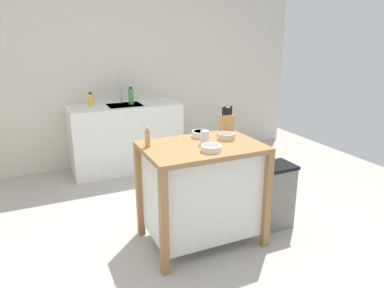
% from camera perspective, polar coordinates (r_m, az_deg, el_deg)
% --- Properties ---
extents(ground_plane, '(6.59, 6.59, 0.00)m').
position_cam_1_polar(ground_plane, '(3.32, -0.89, -15.77)').
color(ground_plane, '#ADA8A0').
rests_on(ground_plane, ground).
extents(wall_back, '(5.59, 0.10, 2.60)m').
position_cam_1_polar(wall_back, '(5.14, -12.20, 11.21)').
color(wall_back, beige).
rests_on(wall_back, ground).
extents(kitchen_island, '(1.00, 0.69, 0.91)m').
position_cam_1_polar(kitchen_island, '(3.17, 1.52, -7.04)').
color(kitchen_island, '#9E7042').
rests_on(kitchen_island, ground).
extents(knife_block, '(0.11, 0.09, 0.25)m').
position_cam_1_polar(knife_block, '(3.38, 5.52, 3.33)').
color(knife_block, tan).
rests_on(knife_block, kitchen_island).
extents(bowl_ceramic_wide, '(0.15, 0.15, 0.06)m').
position_cam_1_polar(bowl_ceramic_wide, '(3.19, 5.48, 1.26)').
color(bowl_ceramic_wide, beige).
rests_on(bowl_ceramic_wide, kitchen_island).
extents(bowl_stoneware_deep, '(0.15, 0.15, 0.06)m').
position_cam_1_polar(bowl_stoneware_deep, '(3.24, 1.37, 1.61)').
color(bowl_stoneware_deep, silver).
rests_on(bowl_stoneware_deep, kitchen_island).
extents(bowl_ceramic_small, '(0.16, 0.16, 0.05)m').
position_cam_1_polar(bowl_ceramic_small, '(2.86, 3.04, -0.64)').
color(bowl_ceramic_small, silver).
rests_on(bowl_ceramic_small, kitchen_island).
extents(drinking_cup, '(0.07, 0.07, 0.12)m').
position_cam_1_polar(drinking_cup, '(3.03, 2.02, 1.03)').
color(drinking_cup, silver).
rests_on(drinking_cup, kitchen_island).
extents(pepper_grinder, '(0.04, 0.04, 0.17)m').
position_cam_1_polar(pepper_grinder, '(2.98, -7.06, 1.03)').
color(pepper_grinder, tan).
rests_on(pepper_grinder, kitchen_island).
extents(trash_bin, '(0.36, 0.28, 0.63)m').
position_cam_1_polar(trash_bin, '(3.57, 12.72, -7.95)').
color(trash_bin, slate).
rests_on(trash_bin, ground).
extents(sink_counter, '(1.45, 0.60, 0.90)m').
position_cam_1_polar(sink_counter, '(4.97, -10.40, 1.11)').
color(sink_counter, silver).
rests_on(sink_counter, ground).
extents(sink_faucet, '(0.02, 0.02, 0.22)m').
position_cam_1_polar(sink_faucet, '(4.98, -11.16, 7.66)').
color(sink_faucet, '#B7BCC1').
rests_on(sink_faucet, sink_counter).
extents(bottle_spray_cleaner, '(0.06, 0.06, 0.18)m').
position_cam_1_polar(bottle_spray_cleaner, '(4.85, -15.75, 6.75)').
color(bottle_spray_cleaner, yellow).
rests_on(bottle_spray_cleaner, sink_counter).
extents(bottle_hand_soap, '(0.07, 0.07, 0.23)m').
position_cam_1_polar(bottle_hand_soap, '(4.87, -9.64, 7.49)').
color(bottle_hand_soap, green).
rests_on(bottle_hand_soap, sink_counter).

